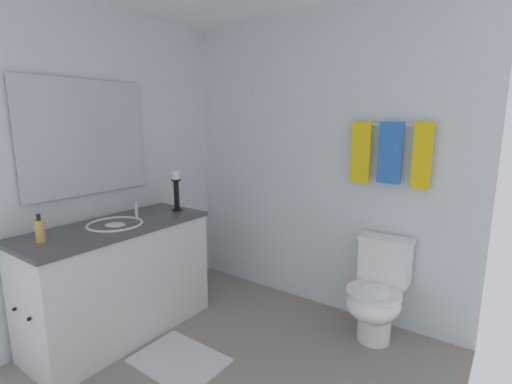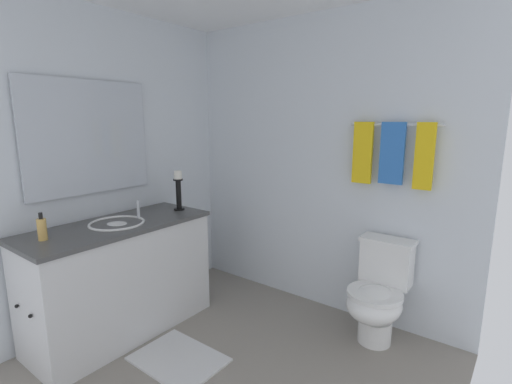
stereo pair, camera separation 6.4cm
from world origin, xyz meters
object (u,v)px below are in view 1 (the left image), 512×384
Objects in this scene: vanity_cabinet at (119,279)px; mirror at (87,138)px; towel_bar at (393,125)px; towel_near_vanity at (361,153)px; sink_basin at (116,230)px; soap_bottle at (40,230)px; towel_center at (390,153)px; towel_near_corner at (422,156)px; bath_mat at (179,360)px; toilet at (377,293)px; candle_holder_tall at (176,190)px.

vanity_cabinet is 1.39× the size of mirror.
towel_near_vanity is at bearing -175.30° from towel_bar.
sink_basin is 2.23× the size of soap_bottle.
mirror reaches higher than towel_near_vanity.
sink_basin reaches higher than vanity_cabinet.
sink_basin is 0.90× the size of towel_center.
towel_center is at bearing 180.00° from towel_near_corner.
mirror is at bearing 115.89° from soap_bottle.
towel_near_corner is (0.22, -0.02, -0.21)m from towel_bar.
vanity_cabinet reaches higher than bath_mat.
soap_bottle is at bearing -94.29° from sink_basin.
bath_mat is at bearing 37.02° from soap_bottle.
towel_near_vanity and towel_center have the same top height.
soap_bottle is at bearing -142.98° from bath_mat.
towel_near_vanity is at bearing 37.25° from mirror.
towel_near_corner is at bearing 46.76° from bath_mat.
towel_center is (0.00, -0.02, -0.20)m from towel_bar.
towel_near_corner is (0.19, 0.20, 1.00)m from toilet.
towel_near_corner is 0.77× the size of bath_mat.
towel_near_corner is 2.18m from bath_mat.
towel_bar is at bearing 47.52° from soap_bottle.
soap_bottle is at bearing -128.65° from towel_near_vanity.
towel_bar reaches higher than toilet.
mirror is 2.11× the size of towel_near_corner.
toilet is (1.89, 1.04, -1.12)m from mirror.
towel_near_vanity is 0.77× the size of bath_mat.
candle_holder_tall is 1.71m from towel_center.
toilet is at bearing -81.82° from towel_bar.
candle_holder_tall is at bearing -155.47° from towel_bar.
toilet is (1.61, 1.04, -0.07)m from vanity_cabinet.
mirror is 1.73m from bath_mat.
candle_holder_tall is at bearing 85.69° from soap_bottle.
towel_near_corner reaches higher than towel_bar.
towel_bar is 0.20m from towel_center.
towel_near_vanity is 1.04× the size of towel_center.
mirror is at bearing -151.12° from toilet.
candle_holder_tall is (0.04, 0.56, 0.21)m from sink_basin.
vanity_cabinet reaches higher than toilet.
towel_near_vanity is 1.98m from bath_mat.
candle_holder_tall reaches higher than toilet.
candle_holder_tall is 1.86× the size of soap_bottle.
candle_holder_tall is 0.51× the size of towel_bar.
towel_center reaches higher than toilet.
vanity_cabinet is at bearing -180.00° from bath_mat.
towel_near_vanity and towel_near_corner have the same top height.
candle_holder_tall is 1.77m from towel_bar.
vanity_cabinet is 2.96× the size of towel_near_vanity.
towel_center is at bearing 38.28° from sink_basin.
sink_basin is at bearing -147.11° from toilet.
towel_near_corner is at bearing 43.59° from soap_bottle.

